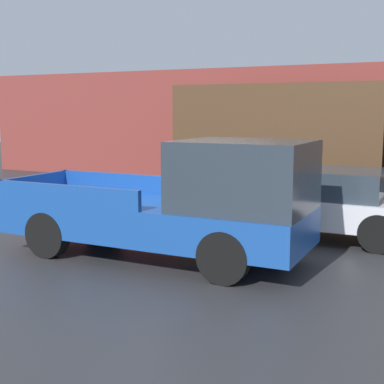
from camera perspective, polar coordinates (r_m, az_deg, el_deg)
ground_plane at (r=10.30m, az=0.25°, el=-6.10°), size 60.00×60.00×0.00m
building_wall at (r=18.49m, az=12.54°, el=6.73°), size 28.00×0.15×4.14m
pickup_truck at (r=9.29m, az=-1.03°, el=-1.38°), size 5.55×1.95×2.15m
car at (r=11.53m, az=13.53°, el=-0.95°), size 4.28×2.01×1.43m
delivery_truck at (r=15.68m, az=11.40°, el=5.47°), size 7.76×2.36×3.36m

